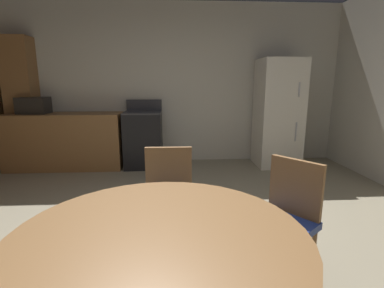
% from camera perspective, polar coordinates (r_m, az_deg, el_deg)
% --- Properties ---
extents(ground_plane, '(14.00, 14.00, 0.00)m').
position_cam_1_polar(ground_plane, '(2.40, -3.20, -22.94)').
color(ground_plane, gray).
extents(wall_back, '(6.01, 0.12, 2.70)m').
position_cam_1_polar(wall_back, '(5.05, -3.60, 11.86)').
color(wall_back, beige).
rests_on(wall_back, ground).
extents(kitchen_counter, '(1.83, 0.60, 0.90)m').
position_cam_1_polar(kitchen_counter, '(5.07, -24.12, 0.58)').
color(kitchen_counter, olive).
rests_on(kitchen_counter, ground).
extents(pantry_column, '(0.44, 0.36, 2.10)m').
position_cam_1_polar(pantry_column, '(5.45, -30.92, 7.04)').
color(pantry_column, olive).
rests_on(pantry_column, ground).
extents(oven_range, '(0.60, 0.60, 1.10)m').
position_cam_1_polar(oven_range, '(4.78, -9.78, 1.02)').
color(oven_range, black).
rests_on(oven_range, ground).
extents(refrigerator, '(0.68, 0.68, 1.76)m').
position_cam_1_polar(refrigerator, '(4.94, 16.89, 5.89)').
color(refrigerator, silver).
rests_on(refrigerator, ground).
extents(microwave, '(0.44, 0.32, 0.26)m').
position_cam_1_polar(microwave, '(5.18, -29.35, 6.80)').
color(microwave, black).
rests_on(microwave, kitchen_counter).
extents(dining_table, '(1.26, 1.26, 0.76)m').
position_cam_1_polar(dining_table, '(1.34, -6.70, -23.13)').
color(dining_table, olive).
rests_on(dining_table, ground).
extents(chair_north, '(0.41, 0.41, 0.87)m').
position_cam_1_polar(chair_north, '(2.30, -4.86, -10.26)').
color(chair_north, olive).
rests_on(chair_north, ground).
extents(chair_northeast, '(0.56, 0.56, 0.87)m').
position_cam_1_polar(chair_northeast, '(2.08, 18.10, -13.42)').
color(chair_northeast, olive).
rests_on(chair_northeast, ground).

